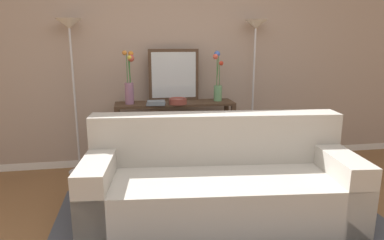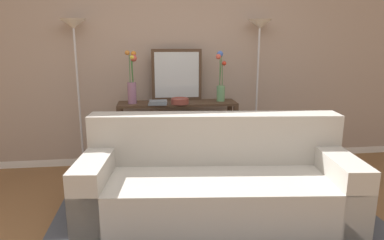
# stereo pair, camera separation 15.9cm
# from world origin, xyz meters

# --- Properties ---
(back_wall) EXTENTS (12.00, 0.15, 2.81)m
(back_wall) POSITION_xyz_m (0.00, 2.33, 1.40)
(back_wall) COLOR white
(back_wall) RESTS_ON ground
(area_rug) EXTENTS (2.84, 1.80, 0.01)m
(area_rug) POSITION_xyz_m (0.16, 0.63, 0.01)
(area_rug) COLOR #474C56
(area_rug) RESTS_ON ground
(couch) EXTENTS (2.37, 1.13, 0.88)m
(couch) POSITION_xyz_m (0.17, 0.79, 0.31)
(couch) COLOR #ADA89E
(couch) RESTS_ON ground
(console_table) EXTENTS (1.38, 0.36, 0.83)m
(console_table) POSITION_xyz_m (-0.07, 1.96, 0.57)
(console_table) COLOR #473323
(console_table) RESTS_ON ground
(floor_lamp_left) EXTENTS (0.28, 0.28, 1.77)m
(floor_lamp_left) POSITION_xyz_m (-1.20, 2.06, 1.39)
(floor_lamp_left) COLOR silver
(floor_lamp_left) RESTS_ON ground
(floor_lamp_right) EXTENTS (0.28, 0.28, 1.78)m
(floor_lamp_right) POSITION_xyz_m (0.92, 2.06, 1.40)
(floor_lamp_right) COLOR silver
(floor_lamp_right) RESTS_ON ground
(wall_mirror) EXTENTS (0.59, 0.02, 0.61)m
(wall_mirror) POSITION_xyz_m (-0.07, 2.10, 1.14)
(wall_mirror) COLOR #473323
(wall_mirror) RESTS_ON console_table
(vase_tall_flowers) EXTENTS (0.13, 0.10, 0.60)m
(vase_tall_flowers) POSITION_xyz_m (-0.59, 1.94, 1.08)
(vase_tall_flowers) COLOR gray
(vase_tall_flowers) RESTS_ON console_table
(vase_short_flowers) EXTENTS (0.12, 0.12, 0.58)m
(vase_short_flowers) POSITION_xyz_m (0.44, 1.98, 1.05)
(vase_short_flowers) COLOR #669E6B
(vase_short_flowers) RESTS_ON console_table
(fruit_bowl) EXTENTS (0.20, 0.20, 0.07)m
(fruit_bowl) POSITION_xyz_m (-0.05, 1.85, 0.87)
(fruit_bowl) COLOR brown
(fruit_bowl) RESTS_ON console_table
(book_stack) EXTENTS (0.22, 0.18, 0.05)m
(book_stack) POSITION_xyz_m (-0.30, 1.84, 0.86)
(book_stack) COLOR slate
(book_stack) RESTS_ON console_table
(book_row_under_console) EXTENTS (0.41, 0.17, 0.12)m
(book_row_under_console) POSITION_xyz_m (-0.43, 1.96, 0.06)
(book_row_under_console) COLOR maroon
(book_row_under_console) RESTS_ON ground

